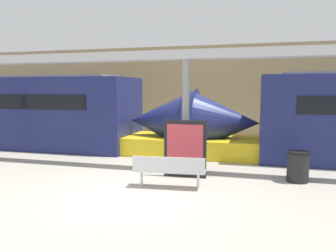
{
  "coord_description": "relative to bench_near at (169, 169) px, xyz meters",
  "views": [
    {
      "loc": [
        3.01,
        -7.22,
        2.58
      ],
      "look_at": [
        0.21,
        3.1,
        1.4
      ],
      "focal_mm": 35.0,
      "sensor_mm": 36.0,
      "label": 1
    }
  ],
  "objects": [
    {
      "name": "ground_plane",
      "position": [
        -0.84,
        -0.87,
        -0.53
      ],
      "size": [
        60.0,
        60.0,
        0.0
      ],
      "primitive_type": "plane",
      "color": "#A8A093"
    },
    {
      "name": "station_wall",
      "position": [
        -0.84,
        10.01,
        1.97
      ],
      "size": [
        56.0,
        0.2,
        5.0
      ],
      "primitive_type": "cube",
      "color": "tan",
      "rests_on": "ground_plane"
    },
    {
      "name": "bench_near",
      "position": [
        0.0,
        0.0,
        0.0
      ],
      "size": [
        1.93,
        0.62,
        0.87
      ],
      "rotation": [
        0.0,
        0.0,
        0.09
      ],
      "color": "silver",
      "rests_on": "ground_plane"
    },
    {
      "name": "trash_bin",
      "position": [
        3.34,
        1.59,
        -0.09
      ],
      "size": [
        0.62,
        0.62,
        0.87
      ],
      "color": "black",
      "rests_on": "ground_plane"
    },
    {
      "name": "poster_board",
      "position": [
        0.16,
        1.24,
        0.33
      ],
      "size": [
        1.27,
        0.07,
        1.7
      ],
      "color": "black",
      "rests_on": "ground_plane"
    },
    {
      "name": "support_column_near",
      "position": [
        -0.0,
        2.07,
        1.23
      ],
      "size": [
        0.23,
        0.23,
        3.53
      ],
      "primitive_type": "cylinder",
      "color": "gray",
      "rests_on": "ground_plane"
    },
    {
      "name": "canopy_beam",
      "position": [
        -0.0,
        2.07,
        3.14
      ],
      "size": [
        28.0,
        0.6,
        0.28
      ],
      "primitive_type": "cube",
      "color": "#B7B7BC",
      "rests_on": "support_column_near"
    }
  ]
}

